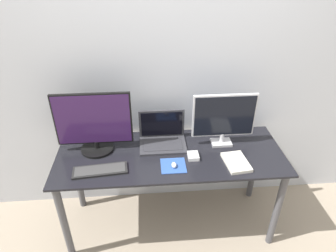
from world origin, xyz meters
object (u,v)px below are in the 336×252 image
(mouse, at_px, (174,165))
(book, at_px, (236,162))
(laptop, at_px, (162,136))
(keyboard, at_px, (100,170))
(monitor_left, at_px, (94,124))
(power_brick, at_px, (193,156))
(monitor_right, at_px, (224,118))

(mouse, bearing_deg, book, 0.33)
(laptop, distance_m, keyboard, 0.57)
(monitor_left, distance_m, laptop, 0.55)
(power_brick, bearing_deg, mouse, -147.27)
(monitor_left, bearing_deg, power_brick, -12.75)
(monitor_left, xyz_separation_m, mouse, (0.59, -0.27, -0.22))
(keyboard, xyz_separation_m, mouse, (0.54, 0.00, 0.01))
(laptop, xyz_separation_m, book, (0.53, -0.32, -0.05))
(monitor_left, bearing_deg, laptop, 5.40)
(keyboard, bearing_deg, power_brick, 8.53)
(monitor_right, xyz_separation_m, keyboard, (-0.95, -0.27, -0.23))
(book, bearing_deg, mouse, -179.67)
(keyboard, xyz_separation_m, power_brick, (0.69, 0.10, 0.01))
(monitor_left, xyz_separation_m, power_brick, (0.74, -0.17, -0.22))
(laptop, distance_m, book, 0.62)
(book, height_order, power_brick, power_brick)
(book, bearing_deg, laptop, 149.20)
(mouse, xyz_separation_m, power_brick, (0.16, 0.10, -0.00))
(keyboard, bearing_deg, monitor_right, 15.99)
(mouse, xyz_separation_m, book, (0.47, 0.00, -0.01))
(monitor_right, distance_m, power_brick, 0.38)
(monitor_right, bearing_deg, power_brick, -146.80)
(keyboard, relative_size, power_brick, 4.05)
(laptop, relative_size, mouse, 6.38)
(mouse, bearing_deg, keyboard, -179.73)
(mouse, distance_m, power_brick, 0.19)
(power_brick, bearing_deg, keyboard, -171.47)
(monitor_left, bearing_deg, mouse, -24.72)
(power_brick, bearing_deg, monitor_left, 167.25)
(book, bearing_deg, monitor_right, 100.87)
(monitor_left, bearing_deg, keyboard, -79.54)
(monitor_right, height_order, power_brick, monitor_right)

